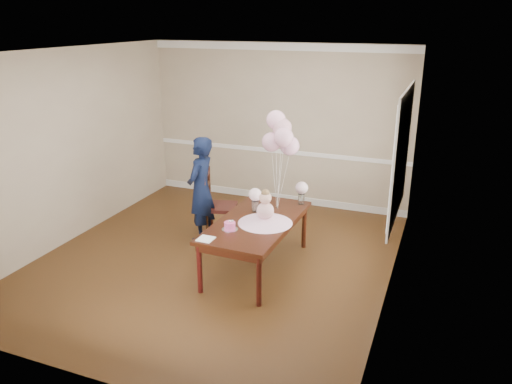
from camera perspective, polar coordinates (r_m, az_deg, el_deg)
The scene contains 52 objects.
floor at distance 6.77m, azimuth -4.70°, elevation -7.76°, with size 4.50×5.00×0.00m, color #351E0D.
ceiling at distance 6.04m, azimuth -5.43°, elevation 15.69°, with size 4.50×5.00×0.02m, color white.
wall_back at distance 8.51m, azimuth 2.47°, elevation 7.64°, with size 4.50×0.02×2.70m, color tan.
wall_front at distance 4.32m, azimuth -19.91°, elevation -5.49°, with size 4.50×0.02×2.70m, color tan.
wall_left at distance 7.52m, azimuth -20.67°, elevation 4.83°, with size 0.02×5.00×2.70m, color tan.
wall_right at distance 5.67m, azimuth 15.80°, elevation 0.87°, with size 0.02×5.00×2.70m, color tan.
chair_rail_trim at distance 8.61m, azimuth 2.40°, elevation 4.70°, with size 4.50×0.02×0.07m, color white.
crown_molding at distance 8.34m, azimuth 2.58°, elevation 16.27°, with size 4.50×0.02×0.12m, color white.
baseboard_trim at distance 8.86m, azimuth 2.33°, elevation -0.57°, with size 4.50×0.02×0.12m, color silver.
window_frame at distance 6.10m, azimuth 16.29°, elevation 4.07°, with size 0.02×1.66×1.56m, color silver.
window_blinds at distance 6.10m, azimuth 16.12°, elevation 4.09°, with size 0.01×1.50×1.40m, color silver.
dining_table_top at distance 6.28m, azimuth 0.07°, elevation -3.40°, with size 0.89×1.79×0.04m, color black.
table_apron at distance 6.31m, azimuth 0.07°, elevation -3.96°, with size 0.80×1.70×0.09m, color black.
table_leg_fl at distance 5.91m, azimuth -6.47°, elevation -8.68°, with size 0.06×0.06×0.63m, color black.
table_leg_fr at distance 5.62m, azimuth 0.34°, elevation -10.14°, with size 0.06×0.06×0.63m, color black.
table_leg_bl at distance 7.24m, azimuth -0.14°, elevation -3.08°, with size 0.06×0.06×0.63m, color black.
table_leg_br at distance 7.01m, azimuth 5.53°, elevation -3.98°, with size 0.06×0.06×0.63m, color black.
baby_skirt at distance 6.17m, azimuth 1.06°, elevation -3.16°, with size 0.68×0.68×0.09m, color #FFBBDF.
baby_torso at distance 6.13m, azimuth 1.06°, elevation -2.16°, with size 0.21×0.21×0.21m, color pink.
baby_head at distance 6.07m, azimuth 1.07°, elevation -0.67°, with size 0.15×0.15×0.15m, color beige.
baby_hair at distance 6.05m, azimuth 1.08°, elevation -0.19°, with size 0.11×0.11×0.11m, color brown.
cake_platter at distance 6.00m, azimuth -3.00°, elevation -4.28°, with size 0.20×0.20×0.01m, color silver.
birthday_cake at distance 5.98m, azimuth -3.01°, elevation -3.86°, with size 0.13×0.13×0.09m, color #DB458E.
cake_flower_a at distance 5.96m, azimuth -3.02°, elevation -3.34°, with size 0.03×0.03×0.03m, color white.
cake_flower_b at distance 5.96m, azimuth -2.71°, elevation -3.32°, with size 0.03×0.03×0.03m, color silver.
rose_vase_near at distance 6.52m, azimuth -0.10°, elevation -1.62°, with size 0.09×0.09×0.14m, color white.
roses_near at distance 6.47m, azimuth -0.10°, elevation -0.29°, with size 0.17×0.17×0.17m, color #FDD4D8.
rose_vase_far at distance 6.80m, azimuth 5.20°, elevation -0.81°, with size 0.09×0.09×0.14m, color white.
roses_far at distance 6.75m, azimuth 5.24°, elevation 0.48°, with size 0.17×0.17×0.17m, color beige.
napkin at distance 5.77m, azimuth -5.76°, elevation -5.36°, with size 0.18×0.18×0.01m, color white.
balloon_weight at distance 6.66m, azimuth 2.42°, elevation -1.76°, with size 0.04×0.04×0.02m, color #BAB9BE.
balloon_a at distance 6.43m, azimuth 1.78°, elevation 5.73°, with size 0.25×0.25×0.25m, color #D99AB2.
balloon_b at distance 6.31m, azimuth 3.17°, elevation 6.27°, with size 0.25×0.25×0.25m, color #EBA6C1.
balloon_c at distance 6.43m, azimuth 2.99°, elevation 7.36°, with size 0.25×0.25×0.25m, color #DF9EAE.
balloon_d at distance 6.46m, azimuth 2.31°, elevation 8.23°, with size 0.25×0.25×0.25m, color #FFB4D1.
balloon_e at distance 6.43m, azimuth 3.88°, elevation 5.29°, with size 0.25×0.25×0.25m, color #D99AB7.
balloon_ribbon_a at distance 6.55m, azimuth 2.10°, elevation 1.36°, with size 0.00×0.00×0.75m, color silver.
balloon_ribbon_b at distance 6.49m, azimuth 2.77°, elevation 1.58°, with size 0.00×0.00×0.84m, color white.
balloon_ribbon_c at distance 6.55m, azimuth 2.69°, elevation 2.16°, with size 0.00×0.00×0.93m, color white.
balloon_ribbon_d at distance 6.56m, azimuth 2.36°, elevation 2.60°, with size 0.00×0.00×1.02m, color white.
balloon_ribbon_e at distance 6.55m, azimuth 3.12°, elevation 1.14°, with size 0.00×0.00×0.71m, color silver.
dining_chair_seat at distance 7.34m, azimuth -4.03°, elevation -1.71°, with size 0.44×0.44×0.05m, color black.
chair_leg_fl at distance 7.29m, azimuth -5.61°, elevation -3.86°, with size 0.04×0.04×0.43m, color #39200F.
chair_leg_fr at distance 7.23m, azimuth -2.83°, elevation -3.99°, with size 0.04×0.04×0.43m, color #39170F.
chair_leg_bl at distance 7.62m, azimuth -5.09°, elevation -2.81°, with size 0.04×0.04×0.43m, color #37140F.
chair_leg_br at distance 7.56m, azimuth -2.43°, elevation -2.92°, with size 0.04×0.04×0.43m, color #35180E.
chair_back_post_l at distance 7.11m, azimuth -5.90°, elevation 0.00°, with size 0.04×0.04×0.56m, color #36140E.
chair_back_post_r at distance 7.44m, azimuth -5.36°, elevation 0.91°, with size 0.04×0.04×0.56m, color #35180E.
chair_slat_low at distance 7.31m, azimuth -5.60°, elevation -0.41°, with size 0.03×0.40×0.05m, color #311C0D.
chair_slat_mid at distance 7.26m, azimuth -5.64°, elevation 0.77°, with size 0.03×0.40×0.05m, color black.
chair_slat_top at distance 7.21m, azimuth -5.68°, elevation 1.96°, with size 0.03×0.40×0.05m, color black.
woman at distance 7.13m, azimuth -6.31°, elevation 0.29°, with size 0.55×0.37×1.52m, color black.
Camera 1 is at (2.70, -5.38, 3.08)m, focal length 35.00 mm.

